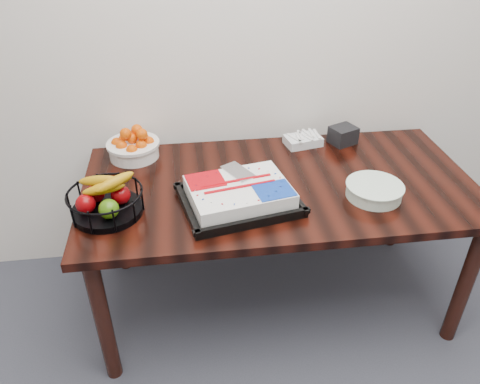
{
  "coord_description": "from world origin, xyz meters",
  "views": [
    {
      "loc": [
        -0.42,
        0.21,
        1.9
      ],
      "look_at": [
        -0.21,
        1.82,
        0.83
      ],
      "focal_mm": 35.0,
      "sensor_mm": 36.0,
      "label": 1
    }
  ],
  "objects": [
    {
      "name": "fruit_basket",
      "position": [
        -0.76,
        1.85,
        0.82
      ],
      "size": [
        0.31,
        0.31,
        0.17
      ],
      "color": "black",
      "rests_on": "table"
    },
    {
      "name": "tangerine_bowl",
      "position": [
        -0.68,
        2.33,
        0.82
      ],
      "size": [
        0.26,
        0.26,
        0.17
      ],
      "color": "white",
      "rests_on": "table"
    },
    {
      "name": "napkin_box",
      "position": [
        0.41,
        2.34,
        0.8
      ],
      "size": [
        0.16,
        0.15,
        0.09
      ],
      "primitive_type": "cube",
      "rotation": [
        0.0,
        0.0,
        0.4
      ],
      "color": "black",
      "rests_on": "table"
    },
    {
      "name": "plate_stack",
      "position": [
        0.39,
        1.83,
        0.78
      ],
      "size": [
        0.25,
        0.25,
        0.06
      ],
      "color": "white",
      "rests_on": "table"
    },
    {
      "name": "table",
      "position": [
        0.0,
        2.0,
        0.66
      ],
      "size": [
        1.8,
        0.9,
        0.75
      ],
      "color": "black",
      "rests_on": "ground"
    },
    {
      "name": "cake_tray",
      "position": [
        -0.21,
        1.85,
        0.79
      ],
      "size": [
        0.54,
        0.46,
        0.1
      ],
      "color": "black",
      "rests_on": "table"
    },
    {
      "name": "fork_bag",
      "position": [
        0.2,
        2.35,
        0.78
      ],
      "size": [
        0.2,
        0.15,
        0.05
      ],
      "color": "silver",
      "rests_on": "table"
    }
  ]
}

